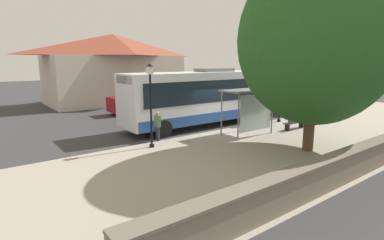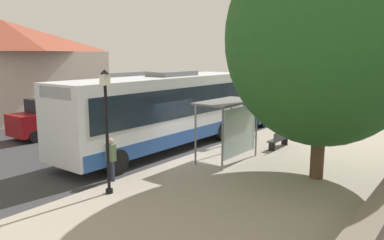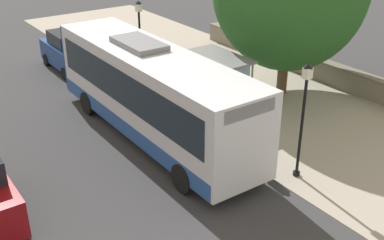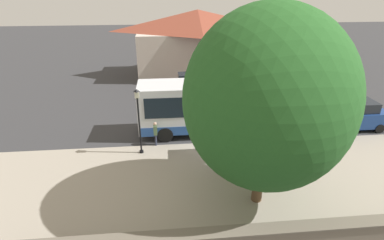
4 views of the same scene
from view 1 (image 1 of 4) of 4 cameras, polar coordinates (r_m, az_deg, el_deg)
ground_plane at (r=18.20m, az=4.29°, el=-2.09°), size 120.00×120.00×0.00m
sidewalk_plaza at (r=15.23m, az=15.55°, el=-5.08°), size 9.00×44.00×0.02m
stone_wall at (r=13.15m, az=29.84°, el=-6.32°), size 0.60×20.00×1.08m
background_building at (r=31.81m, az=-14.61°, el=9.61°), size 7.39×13.25×6.83m
bus at (r=19.50m, az=2.42°, el=4.53°), size 2.71×11.11×3.71m
bus_shelter at (r=17.05m, az=10.97°, el=4.10°), size 1.60×3.06×2.59m
pedestrian at (r=15.80m, az=-6.58°, el=-0.73°), size 0.34×0.22×1.59m
bench at (r=19.49m, az=19.09°, el=-0.36°), size 0.40×1.81×0.88m
street_lamp_near at (r=14.38m, az=-7.89°, el=4.07°), size 0.28×0.28×4.05m
street_lamp_far at (r=21.38m, az=16.56°, el=6.26°), size 0.28×0.28×4.23m
shade_tree at (r=14.74m, az=22.52°, el=13.91°), size 6.90×6.90×8.88m
parked_car_behind_bus at (r=26.24m, az=19.05°, el=3.57°), size 2.02×4.12×2.03m
parked_car_far_lane at (r=24.56m, az=-10.93°, el=3.60°), size 1.82×4.04×2.14m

